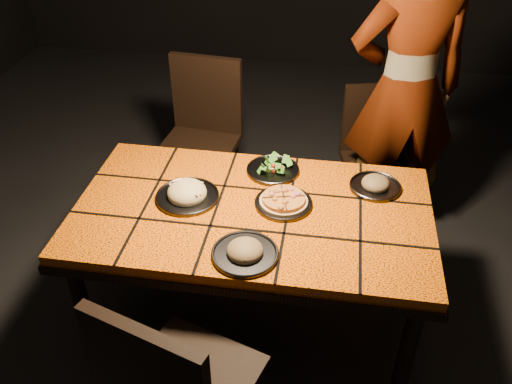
# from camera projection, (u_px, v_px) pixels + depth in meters

# --- Properties ---
(room_shell) EXTENTS (6.04, 7.04, 3.08)m
(room_shell) POSITION_uv_depth(u_px,v_px,m) (252.00, 48.00, 1.99)
(room_shell) COLOR black
(room_shell) RESTS_ON ground
(dining_table) EXTENTS (1.62, 0.92, 0.75)m
(dining_table) POSITION_uv_depth(u_px,v_px,m) (252.00, 222.00, 2.48)
(dining_table) COLOR orange
(dining_table) RESTS_ON ground
(chair_far_left) EXTENTS (0.50, 0.50, 1.00)m
(chair_far_left) POSITION_uv_depth(u_px,v_px,m) (202.00, 128.00, 3.39)
(chair_far_left) COLOR black
(chair_far_left) RESTS_ON ground
(chair_far_right) EXTENTS (0.48, 0.48, 0.88)m
(chair_far_right) POSITION_uv_depth(u_px,v_px,m) (376.00, 148.00, 3.32)
(chair_far_right) COLOR black
(chair_far_right) RESTS_ON ground
(diner) EXTENTS (0.76, 0.58, 1.84)m
(diner) POSITION_uv_depth(u_px,v_px,m) (405.00, 91.00, 3.02)
(diner) COLOR brown
(diner) RESTS_ON ground
(plate_pizza) EXTENTS (0.27, 0.27, 0.04)m
(plate_pizza) POSITION_uv_depth(u_px,v_px,m) (284.00, 202.00, 2.44)
(plate_pizza) COLOR #39393E
(plate_pizza) RESTS_ON dining_table
(plate_pasta) EXTENTS (0.29, 0.29, 0.10)m
(plate_pasta) POSITION_uv_depth(u_px,v_px,m) (187.00, 194.00, 2.48)
(plate_pasta) COLOR #39393E
(plate_pasta) RESTS_ON dining_table
(plate_salad) EXTENTS (0.26, 0.26, 0.07)m
(plate_salad) POSITION_uv_depth(u_px,v_px,m) (273.00, 167.00, 2.66)
(plate_salad) COLOR #39393E
(plate_salad) RESTS_ON dining_table
(plate_mushroom_a) EXTENTS (0.27, 0.27, 0.09)m
(plate_mushroom_a) POSITION_uv_depth(u_px,v_px,m) (245.00, 251.00, 2.17)
(plate_mushroom_a) COLOR #39393E
(plate_mushroom_a) RESTS_ON dining_table
(plate_mushroom_b) EXTENTS (0.24, 0.24, 0.08)m
(plate_mushroom_b) POSITION_uv_depth(u_px,v_px,m) (375.00, 184.00, 2.55)
(plate_mushroom_b) COLOR #39393E
(plate_mushroom_b) RESTS_ON dining_table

